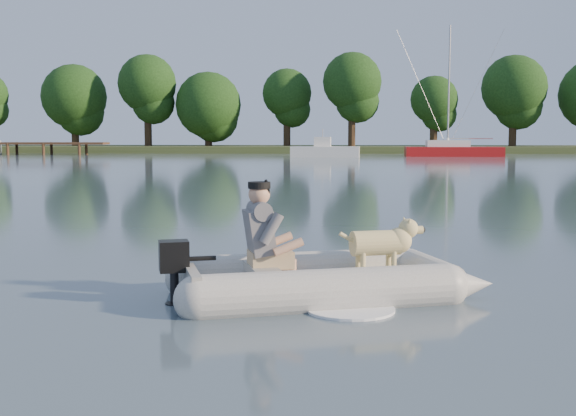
{
  "coord_description": "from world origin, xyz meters",
  "views": [
    {
      "loc": [
        0.92,
        -7.43,
        1.7
      ],
      "look_at": [
        0.48,
        1.84,
        0.75
      ],
      "focal_mm": 45.0,
      "sensor_mm": 36.0,
      "label": 1
    }
  ],
  "objects_px": {
    "dock": "(1,148)",
    "man": "(261,229)",
    "sailboat": "(452,151)",
    "dog": "(376,247)",
    "dinghy": "(323,244)",
    "motorboat": "(325,144)"
  },
  "relations": [
    {
      "from": "sailboat",
      "to": "motorboat",
      "type": "bearing_deg",
      "value": -162.27
    },
    {
      "from": "dinghy",
      "to": "motorboat",
      "type": "distance_m",
      "value": 46.22
    },
    {
      "from": "dinghy",
      "to": "dog",
      "type": "bearing_deg",
      "value": 4.57
    },
    {
      "from": "dog",
      "to": "motorboat",
      "type": "bearing_deg",
      "value": 74.11
    },
    {
      "from": "dock",
      "to": "sailboat",
      "type": "distance_m",
      "value": 37.16
    },
    {
      "from": "dinghy",
      "to": "man",
      "type": "height_order",
      "value": "man"
    },
    {
      "from": "dock",
      "to": "man",
      "type": "distance_m",
      "value": 58.32
    },
    {
      "from": "dinghy",
      "to": "motorboat",
      "type": "xyz_separation_m",
      "value": [
        0.24,
        46.22,
        0.45
      ]
    },
    {
      "from": "dock",
      "to": "man",
      "type": "relative_size",
      "value": 17.82
    },
    {
      "from": "motorboat",
      "to": "sailboat",
      "type": "bearing_deg",
      "value": 20.19
    },
    {
      "from": "man",
      "to": "dog",
      "type": "xyz_separation_m",
      "value": [
        1.21,
        0.35,
        -0.24
      ]
    },
    {
      "from": "dinghy",
      "to": "sailboat",
      "type": "relative_size",
      "value": 0.45
    },
    {
      "from": "dock",
      "to": "sailboat",
      "type": "bearing_deg",
      "value": -4.54
    },
    {
      "from": "dinghy",
      "to": "motorboat",
      "type": "relative_size",
      "value": 0.87
    },
    {
      "from": "man",
      "to": "dog",
      "type": "bearing_deg",
      "value": 0.0
    },
    {
      "from": "dock",
      "to": "motorboat",
      "type": "bearing_deg",
      "value": -11.86
    },
    {
      "from": "dinghy",
      "to": "sailboat",
      "type": "height_order",
      "value": "sailboat"
    },
    {
      "from": "motorboat",
      "to": "sailboat",
      "type": "height_order",
      "value": "sailboat"
    },
    {
      "from": "dock",
      "to": "dinghy",
      "type": "distance_m",
      "value": 58.49
    },
    {
      "from": "dinghy",
      "to": "dock",
      "type": "bearing_deg",
      "value": 101.12
    },
    {
      "from": "man",
      "to": "dog",
      "type": "distance_m",
      "value": 1.29
    },
    {
      "from": "dog",
      "to": "dinghy",
      "type": "bearing_deg",
      "value": -175.43
    }
  ]
}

